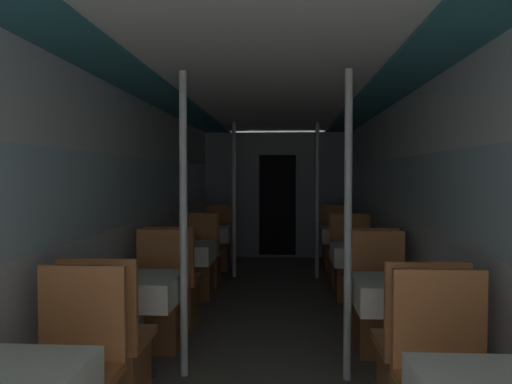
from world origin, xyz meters
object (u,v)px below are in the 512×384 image
object	(u,v)px
chair_right_far_2	(352,274)
support_pole_right_1	(348,226)
dining_table_left_1	(137,293)
chair_left_far_3	(216,250)
chair_right_far_1	(380,316)
chair_left_near_3	(204,263)
chair_right_near_1	(418,371)
dining_table_left_3	(210,235)
chair_left_far_1	(158,312)
dining_table_right_2	(360,256)
chair_right_far_3	(337,251)
dining_table_left_2	(186,255)
support_pole_left_3	(234,200)
chair_left_far_2	(196,272)
support_pole_right_3	(317,200)
chair_left_near_1	(110,364)
chair_right_near_3	(346,265)
chair_left_near_2	(174,295)
dining_table_right_3	(341,236)
chair_right_near_2	(369,298)
dining_table_right_1	(396,297)
support_pole_left_1	(184,225)

from	to	relation	value
chair_right_far_2	support_pole_right_1	bearing A→B (deg)	81.63
dining_table_left_1	chair_left_far_3	distance (m)	4.07
chair_right_far_1	support_pole_right_1	bearing A→B (deg)	59.44
dining_table_left_1	chair_right_far_1	world-z (taller)	chair_right_far_1
chair_left_near_3	chair_right_near_1	bearing A→B (deg)	-61.98
support_pole_right_1	dining_table_left_3	bearing A→B (deg)	113.47
chair_left_far_1	chair_right_far_1	world-z (taller)	same
dining_table_right_2	chair_right_far_3	size ratio (longest dim) A/B	0.74
chair_left_far_1	chair_right_far_3	distance (m)	3.94
support_pole_right_1	dining_table_left_1	bearing A→B (deg)	180.00
dining_table_left_2	chair_right_far_1	size ratio (longest dim) A/B	0.74
chair_left_near_3	dining_table_left_1	bearing A→B (deg)	-90.00
support_pole_left_3	support_pole_right_1	bearing A→B (deg)	-71.42
chair_left_far_2	chair_right_far_2	bearing A→B (deg)	-180.00
support_pole_right_3	dining_table_left_1	bearing A→B (deg)	-113.47
chair_left_near_1	chair_right_near_3	size ratio (longest dim) A/B	1.00
chair_left_near_2	dining_table_right_2	distance (m)	1.96
chair_left_far_1	dining_table_right_3	distance (m)	3.45
dining_table_right_3	chair_right_near_2	bearing A→B (deg)	-90.00
dining_table_left_2	chair_right_far_1	distance (m)	2.21
chair_right_near_2	dining_table_right_2	bearing A→B (deg)	90.00
support_pole_left_3	chair_right_near_3	bearing A→B (deg)	-20.92
chair_right_far_1	chair_left_near_3	bearing A→B (deg)	-51.46
chair_right_far_2	chair_left_far_2	bearing A→B (deg)	0.00
chair_left_near_1	chair_right_far_2	world-z (taller)	same
chair_left_near_2	support_pole_right_3	bearing A→B (deg)	56.90
chair_left_near_1	dining_table_left_3	xyz separation A→B (m)	(-0.00, 4.05, 0.30)
chair_left_far_2	chair_right_far_3	distance (m)	2.54
dining_table_right_1	chair_right_near_1	world-z (taller)	chair_right_near_1
chair_right_far_3	dining_table_left_1	bearing A→B (deg)	65.47
dining_table_left_3	dining_table_right_1	world-z (taller)	same
dining_table_left_1	chair_left_far_2	world-z (taller)	chair_left_far_2
support_pole_left_1	support_pole_right_1	bearing A→B (deg)	0.00
chair_right_far_1	dining_table_left_3	bearing A→B (deg)	-57.46
chair_left_near_2	chair_right_near_2	size ratio (longest dim) A/B	1.00
dining_table_left_1	chair_left_far_1	size ratio (longest dim) A/B	0.74
dining_table_left_3	chair_right_far_1	bearing A→B (deg)	-57.46
chair_left_near_2	chair_right_near_1	xyz separation A→B (m)	(1.85, -1.74, 0.00)
dining_table_left_2	chair_right_near_2	world-z (taller)	chair_right_near_2
support_pole_left_3	dining_table_right_3	bearing A→B (deg)	0.00
dining_table_right_1	dining_table_right_2	xyz separation A→B (m)	(0.00, 1.74, 0.00)
support_pole_right_3	chair_right_far_3	bearing A→B (deg)	59.44
dining_table_right_1	chair_right_near_1	xyz separation A→B (m)	(-0.00, -0.58, -0.30)
dining_table_left_1	chair_right_far_3	world-z (taller)	chair_right_far_3
support_pole_left_3	chair_right_far_3	world-z (taller)	support_pole_left_3
dining_table_right_1	chair_right_far_3	world-z (taller)	chair_right_far_3
chair_right_near_1	chair_right_far_2	world-z (taller)	same
chair_left_near_3	chair_right_far_1	world-z (taller)	same
dining_table_left_1	support_pole_right_3	size ratio (longest dim) A/B	0.33
support_pole_right_1	chair_right_far_2	world-z (taller)	support_pole_right_1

